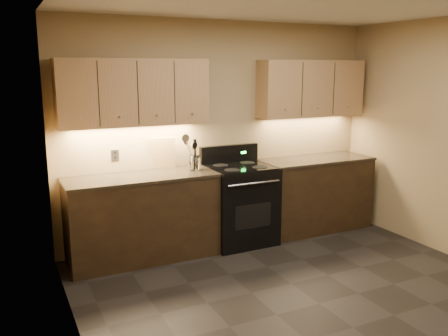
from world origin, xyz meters
The scene contains 16 objects.
floor centered at (0.00, 0.00, 0.00)m, with size 4.00×4.00×0.00m, color black.
wall_back centered at (0.00, 2.00, 1.30)m, with size 4.00×0.04×2.60m, color tan.
wall_left centered at (-2.00, 0.00, 1.30)m, with size 0.04×4.00×2.60m, color tan.
counter_left centered at (-1.10, 1.70, 0.47)m, with size 1.62×0.62×0.93m.
counter_right centered at (1.18, 1.70, 0.47)m, with size 1.46×0.62×0.93m.
stove centered at (0.08, 1.68, 0.48)m, with size 0.76×0.68×1.14m.
upper_cab_left centered at (-1.10, 1.85, 1.80)m, with size 1.60×0.30×0.70m, color tan.
upper_cab_right centered at (1.18, 1.85, 1.80)m, with size 1.44×0.30×0.70m, color tan.
outlet_plate centered at (-1.30, 1.99, 1.12)m, with size 0.09×0.01×0.12m, color #B2B5BA.
utensil_crock centered at (-0.47, 1.72, 1.00)m, with size 0.14×0.14×0.16m.
cutting_board centered at (-0.76, 1.97, 1.11)m, with size 0.29×0.02×0.36m, color tan.
wooden_spoon centered at (-0.50, 1.71, 1.09)m, with size 0.06×0.06×0.28m, color tan, non-canonical shape.
black_spoon centered at (-0.47, 1.74, 1.10)m, with size 0.06×0.06×0.32m, color black, non-canonical shape.
black_turner centered at (-0.46, 1.71, 1.12)m, with size 0.08×0.08×0.34m, color black, non-canonical shape.
steel_spatula centered at (-0.44, 1.73, 1.13)m, with size 0.08×0.08×0.36m, color silver, non-canonical shape.
steel_skimmer centered at (-0.44, 1.71, 1.14)m, with size 0.09×0.09×0.40m, color silver, non-canonical shape.
Camera 1 is at (-2.46, -3.11, 2.04)m, focal length 38.00 mm.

